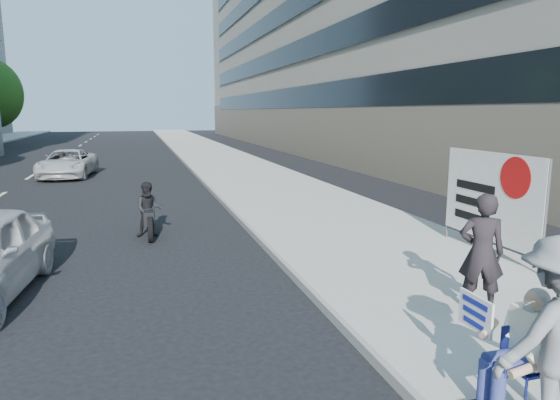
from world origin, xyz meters
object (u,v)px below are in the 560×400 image
object	(u,v)px
pedestrian_woman	(482,253)
seated_protester	(519,344)
motorcycle	(149,212)
protest_banner	(491,197)
jogger	(557,336)
white_sedan_far	(68,164)

from	to	relation	value
pedestrian_woman	seated_protester	bearing A→B (deg)	87.59
motorcycle	pedestrian_woman	bearing A→B (deg)	-52.71
protest_banner	jogger	bearing A→B (deg)	-123.35
pedestrian_woman	protest_banner	bearing A→B (deg)	-103.06
jogger	protest_banner	size ratio (longest dim) A/B	0.64
seated_protester	jogger	xyz separation A→B (m)	(0.06, -0.39, 0.25)
seated_protester	white_sedan_far	distance (m)	23.60
seated_protester	white_sedan_far	bearing A→B (deg)	107.13
seated_protester	protest_banner	distance (m)	6.14
white_sedan_far	jogger	bearing A→B (deg)	-67.27
jogger	white_sedan_far	bearing A→B (deg)	-72.64
seated_protester	motorcycle	size ratio (longest dim) A/B	0.64
protest_banner	white_sedan_far	bearing A→B (deg)	120.90
motorcycle	protest_banner	bearing A→B (deg)	-28.55
seated_protester	pedestrian_woman	bearing A→B (deg)	60.17
pedestrian_woman	white_sedan_far	size ratio (longest dim) A/B	0.38
seated_protester	protest_banner	bearing A→B (deg)	54.18
protest_banner	white_sedan_far	xyz separation A→B (m)	(-10.53, 17.60, -0.73)
motorcycle	white_sedan_far	bearing A→B (deg)	107.31
jogger	protest_banner	xyz separation A→B (m)	(3.52, 5.35, 0.28)
seated_protester	motorcycle	bearing A→B (deg)	110.41
protest_banner	white_sedan_far	distance (m)	20.52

